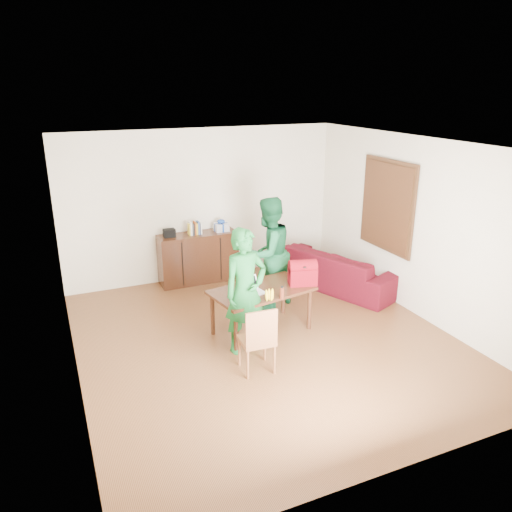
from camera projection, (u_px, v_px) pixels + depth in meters
name	position (u px, v px, depth m)	size (l,w,h in m)	color
room	(263.00, 249.00, 6.70)	(5.20, 5.70, 2.90)	#452611
table	(262.00, 294.00, 7.07)	(1.53, 1.04, 0.66)	black
chair	(257.00, 352.00, 6.20)	(0.43, 0.41, 0.89)	brown
person_near	(245.00, 291.00, 6.51)	(0.62, 0.41, 1.70)	#145A23
person_far	(268.00, 253.00, 7.81)	(0.87, 0.68, 1.79)	#12512B
laptop	(254.00, 291.00, 6.88)	(0.33, 0.26, 0.21)	white
bananas	(269.00, 298.00, 6.67)	(0.17, 0.11, 0.06)	yellow
bottle	(282.00, 292.00, 6.71)	(0.06, 0.06, 0.18)	#572214
red_bag	(303.00, 275.00, 7.17)	(0.40, 0.23, 0.29)	maroon
sofa	(336.00, 269.00, 8.76)	(2.28, 0.89, 0.67)	#3B0714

